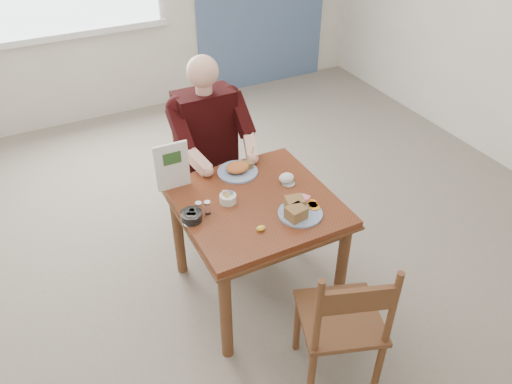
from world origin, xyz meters
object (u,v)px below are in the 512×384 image
chair_far (208,172)px  far_plate (238,169)px  near_plate (298,210)px  table (256,215)px  diner (210,138)px  chair_near (343,323)px

chair_far → far_plate: size_ratio=3.32×
near_plate → far_plate: near_plate is taller
table → diner: bearing=90.0°
chair_far → chair_near: same height
table → near_plate: near_plate is taller
near_plate → diner: bearing=99.4°
near_plate → far_plate: size_ratio=0.96×
table → chair_near: bearing=-84.0°
diner → far_plate: bearing=-85.3°
near_plate → chair_far: bearing=98.6°
chair_near → far_plate: (-0.05, 1.13, 0.30)m
far_plate → table: bearing=-95.8°
chair_near → near_plate: chair_near is taller
chair_near → near_plate: 0.67m
chair_far → diner: (0.00, -0.09, 0.33)m
chair_far → near_plate: (0.15, -1.02, 0.30)m
chair_far → chair_near: size_ratio=1.00×
diner → near_plate: bearing=-80.6°
table → diner: size_ratio=0.66×
chair_far → diner: size_ratio=0.69×
chair_far → far_plate: chair_far is taller
table → chair_far: size_ratio=0.97×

